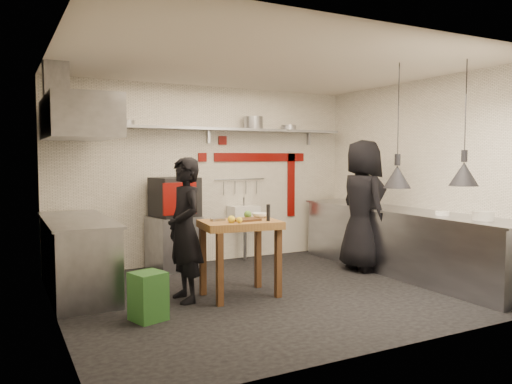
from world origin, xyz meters
name	(u,v)px	position (x,y,z in m)	size (l,w,h in m)	color
floor	(272,292)	(0.00, 0.00, 0.00)	(5.00, 5.00, 0.00)	black
ceiling	(272,65)	(0.00, 0.00, 2.80)	(5.00, 5.00, 0.00)	beige
wall_back	(208,175)	(0.00, 2.10, 1.40)	(5.00, 0.04, 2.80)	white
wall_front	(392,190)	(0.00, -2.10, 1.40)	(5.00, 0.04, 2.80)	white
wall_left	(54,185)	(-2.50, 0.00, 1.40)	(0.04, 4.20, 2.80)	white
wall_right	(421,176)	(2.50, 0.00, 1.40)	(0.04, 4.20, 2.80)	white
red_band_horiz	(261,157)	(0.95, 2.08, 1.68)	(1.70, 0.02, 0.14)	#6B0905
red_band_vert	(291,185)	(1.55, 2.08, 1.20)	(0.14, 0.02, 1.10)	#6B0905
red_tile_a	(223,140)	(0.25, 2.08, 1.95)	(0.14, 0.02, 0.14)	#6B0905
red_tile_b	(202,157)	(-0.10, 2.08, 1.68)	(0.14, 0.02, 0.14)	#6B0905
back_shelf	(212,129)	(0.00, 1.92, 2.12)	(4.60, 0.34, 0.04)	gray
shelf_bracket_left	(83,133)	(-1.90, 2.07, 2.02)	(0.04, 0.06, 0.24)	gray
shelf_bracket_mid	(208,136)	(0.00, 2.07, 2.02)	(0.04, 0.06, 0.24)	gray
shelf_bracket_right	(309,138)	(1.90, 2.07, 2.02)	(0.04, 0.06, 0.24)	gray
pan_far_left	(109,121)	(-1.58, 1.92, 2.19)	(0.28, 0.28, 0.09)	gray
pan_mid_left	(126,123)	(-1.34, 1.92, 2.18)	(0.25, 0.25, 0.07)	gray
stock_pot	(253,123)	(0.72, 1.92, 2.24)	(0.31, 0.31, 0.20)	gray
pan_right	(289,128)	(1.40, 1.92, 2.18)	(0.25, 0.25, 0.08)	gray
oven_stand	(174,243)	(-0.68, 1.80, 0.40)	(0.67, 0.61, 0.80)	gray
combi_oven	(175,197)	(-0.67, 1.77, 1.09)	(0.61, 0.57, 0.58)	black
oven_door	(180,199)	(-0.69, 1.46, 1.09)	(0.53, 0.03, 0.46)	#6B0905
oven_glass	(179,199)	(-0.70, 1.47, 1.09)	(0.37, 0.02, 0.34)	black
hand_sink	(244,213)	(0.55, 1.92, 0.78)	(0.46, 0.34, 0.22)	white
sink_tap	(244,202)	(0.55, 1.92, 0.96)	(0.03, 0.03, 0.14)	gray
sink_drain	(245,240)	(0.55, 1.88, 0.34)	(0.06, 0.06, 0.66)	gray
utensil_rail	(240,179)	(0.55, 2.06, 1.32)	(0.02, 0.02, 0.90)	gray
counter_right	(402,243)	(2.15, 0.00, 0.45)	(0.70, 3.80, 0.90)	gray
counter_right_top	(403,211)	(2.15, 0.00, 0.92)	(0.76, 3.90, 0.03)	gray
plate_stack	(483,216)	(2.12, -1.36, 0.99)	(0.25, 0.25, 0.11)	white
small_bowl_right	(442,213)	(2.10, -0.77, 0.96)	(0.18, 0.18, 0.05)	white
counter_left	(78,257)	(-2.15, 1.05, 0.45)	(0.70, 1.90, 0.90)	gray
counter_left_top	(77,220)	(-2.15, 1.05, 0.92)	(0.76, 2.00, 0.03)	gray
extractor_hood	(79,118)	(-2.10, 1.05, 2.15)	(0.78, 1.60, 0.50)	gray
hood_duct	(56,84)	(-2.35, 1.05, 2.55)	(0.28, 0.28, 0.50)	gray
green_bin	(148,296)	(-1.66, -0.35, 0.25)	(0.31, 0.31, 0.50)	#265923
prep_table	(240,258)	(-0.43, 0.02, 0.46)	(0.92, 0.64, 0.92)	olive
cutting_board	(246,220)	(-0.37, -0.02, 0.93)	(0.31, 0.22, 0.03)	#4F2F19
pepper_mill	(268,213)	(-0.15, -0.17, 1.02)	(0.04, 0.04, 0.20)	black
lemon_a	(231,219)	(-0.60, -0.11, 0.96)	(0.09, 0.09, 0.09)	yellow
lemon_b	(239,220)	(-0.54, -0.18, 0.96)	(0.07, 0.07, 0.07)	yellow
veg_ball	(248,215)	(-0.26, 0.16, 0.97)	(0.10, 0.10, 0.10)	#50842F
steel_tray	(218,220)	(-0.67, 0.13, 0.94)	(0.16, 0.11, 0.03)	gray
bowl	(260,215)	(-0.08, 0.18, 0.95)	(0.19, 0.19, 0.06)	white
heat_lamp_near	(398,126)	(1.27, -0.81, 2.05)	(0.33, 0.33, 1.49)	black
heat_lamp_far	(465,123)	(1.79, -1.34, 2.07)	(0.33, 0.33, 1.45)	black
chef_left	(185,230)	(-1.08, 0.14, 0.84)	(0.61, 0.40, 1.68)	black
chef_right	(363,205)	(1.80, 0.46, 0.97)	(0.95, 0.62, 1.94)	black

